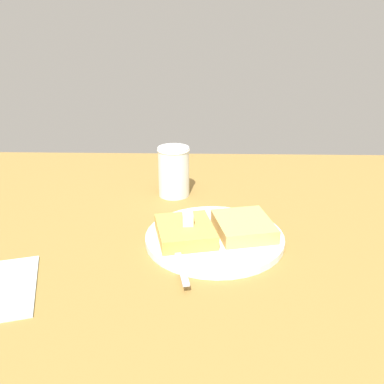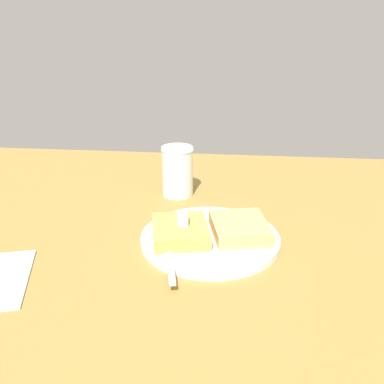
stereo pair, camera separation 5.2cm
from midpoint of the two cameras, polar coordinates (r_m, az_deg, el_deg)
The scene contains 7 objects.
table_surface at distance 58.94cm, azimuth -3.96°, elevation -12.76°, with size 116.06×116.06×1.97cm, color olive.
plate at distance 67.50cm, azimuth 4.63°, elevation -6.23°, with size 21.71×21.71×1.15cm.
toast_slice_left at distance 66.06cm, azimuth 0.66°, elevation -5.27°, with size 8.38×9.79×2.14cm, color gold.
toast_slice_middle at distance 67.77cm, azimuth 8.58°, elevation -4.79°, with size 8.38×9.79×2.14cm, color tan.
butter_pat_primary at distance 65.36cm, azimuth 1.07°, elevation -3.67°, with size 1.77×1.60×1.77cm, color #F7E8CB.
fork at distance 63.00cm, azimuth -0.66°, elevation -7.68°, with size 4.52×15.97×0.36cm.
syrup_jar at distance 83.40cm, azimuth -0.16°, elevation 2.65°, with size 6.29×6.29×9.76cm.
Camera 2 is at (11.42, -47.20, 34.94)cm, focal length 40.00 mm.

